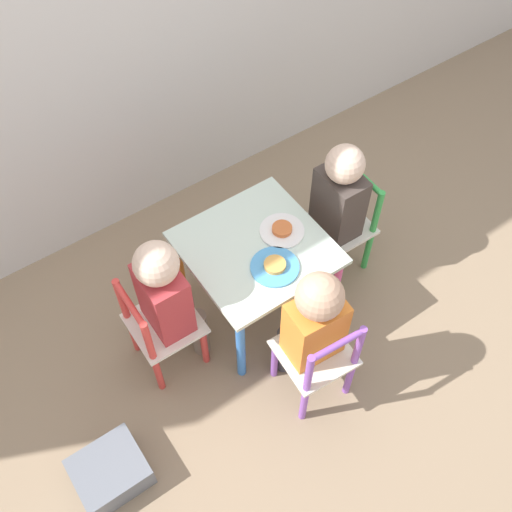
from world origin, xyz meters
The scene contains 11 objects.
ground_plane centered at (0.00, 0.00, 0.00)m, with size 6.00×6.00×0.00m, color #8C755B.
kids_table centered at (0.00, 0.00, 0.37)m, with size 0.53×0.53×0.44m.
chair_green centered at (0.45, -0.01, 0.25)m, with size 0.26×0.26×0.51m.
chair_purple centered at (-0.03, -0.45, 0.25)m, with size 0.28×0.28×0.51m.
chair_red centered at (-0.45, 0.00, 0.25)m, with size 0.26×0.26×0.51m.
child_right centered at (0.39, -0.01, 0.43)m, with size 0.21×0.20×0.73m.
child_front centered at (-0.03, -0.39, 0.43)m, with size 0.21×0.22×0.71m.
child_left centered at (-0.39, 0.00, 0.44)m, with size 0.22×0.20×0.73m.
plate_right centered at (0.12, 0.00, 0.45)m, with size 0.18×0.18×0.03m.
plate_front centered at (0.00, -0.12, 0.45)m, with size 0.19×0.19×0.03m.
storage_bin centered at (-0.86, -0.31, 0.06)m, with size 0.25×0.22×0.12m.
Camera 1 is at (-0.80, -1.15, 2.29)m, focal length 42.00 mm.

